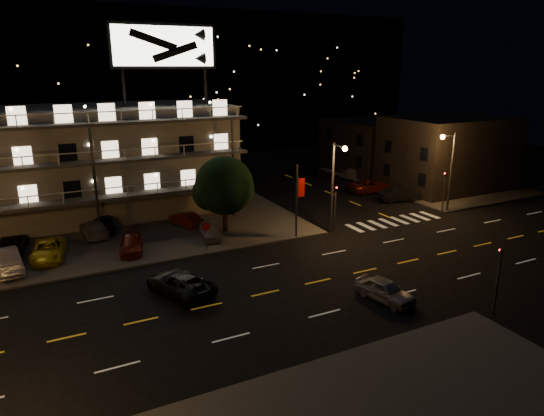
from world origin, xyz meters
name	(u,v)px	position (x,y,z in m)	size (l,w,h in m)	color
ground	(292,287)	(0.00, 0.00, 0.00)	(140.00, 140.00, 0.00)	black
curb_nw	(48,230)	(-14.00, 20.00, 0.07)	(44.00, 24.00, 0.15)	#3C3C39
curb_ne	(421,180)	(30.00, 20.00, 0.07)	(16.00, 24.00, 0.15)	#3C3C39
motel	(85,161)	(-9.94, 23.88, 5.34)	(28.00, 13.80, 18.10)	gray
side_bldg_front	(448,153)	(29.99, 16.00, 4.25)	(14.06, 10.00, 8.50)	black
side_bldg_back	(383,145)	(29.99, 28.00, 3.50)	(14.06, 12.00, 7.00)	black
hill_backdrop	(76,82)	(-5.94, 68.78, 11.55)	(120.00, 25.00, 24.00)	black
streetlight_nc	(335,178)	(8.50, 7.94, 4.96)	(0.44, 1.92, 8.00)	#2D2D30
streetlight_ne	(449,164)	(22.14, 8.30, 4.96)	(1.92, 0.44, 8.00)	#2D2D30
signal_nw	(335,203)	(9.00, 8.50, 2.57)	(0.20, 0.27, 4.60)	#2D2D30
signal_sw	(499,274)	(9.00, -8.50, 2.57)	(0.20, 0.27, 4.60)	#2D2D30
signal_ne	(444,187)	(22.00, 8.50, 2.57)	(0.27, 0.20, 4.60)	#2D2D30
banner_north	(297,199)	(5.09, 8.40, 3.43)	(0.83, 0.16, 6.40)	#2D2D30
stop_sign	(206,232)	(-3.00, 8.57, 1.71)	(0.91, 0.11, 2.61)	#2D2D30
tree	(224,187)	(0.04, 12.43, 4.11)	(5.30, 5.10, 6.67)	black
lot_car_1	(7,261)	(-16.99, 11.02, 0.92)	(1.62, 4.64, 1.53)	gray
lot_car_2	(48,250)	(-14.27, 12.42, 0.82)	(2.23, 4.84, 1.34)	gold
lot_car_3	(131,244)	(-8.33, 11.09, 0.76)	(1.71, 4.20, 1.22)	#61190D
lot_car_4	(210,231)	(-1.75, 11.26, 0.79)	(1.50, 3.74, 1.27)	gray
lot_car_6	(12,244)	(-16.77, 15.35, 0.76)	(2.03, 4.40, 1.22)	black
lot_car_7	(94,228)	(-10.47, 16.24, 0.83)	(1.90, 4.67, 1.35)	gray
lot_car_8	(105,223)	(-9.45, 17.33, 0.86)	(1.69, 4.19, 1.43)	black
lot_car_9	(186,219)	(-2.61, 15.44, 0.77)	(1.32, 3.78, 1.24)	#61190D
side_car_0	(400,195)	(20.82, 13.53, 0.75)	(1.58, 4.53, 1.49)	black
side_car_1	(370,186)	(20.47, 18.34, 0.76)	(2.51, 5.44, 1.51)	#61190D
side_car_2	(355,173)	(23.42, 25.30, 0.62)	(1.75, 4.30, 1.25)	gray
side_car_3	(303,170)	(17.85, 29.44, 0.75)	(1.78, 4.42, 1.51)	black
road_car_east	(385,290)	(4.32, -4.21, 0.69)	(1.63, 4.05, 1.38)	gray
road_car_west	(180,283)	(-6.97, 2.43, 0.73)	(2.42, 5.26, 1.46)	black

